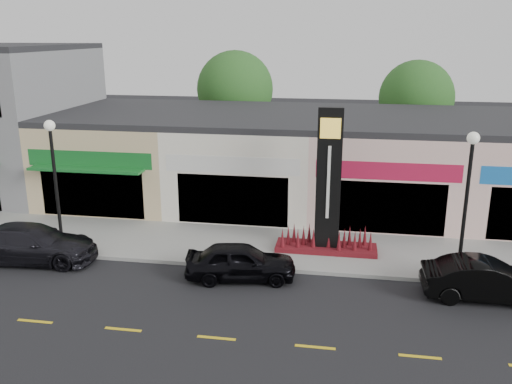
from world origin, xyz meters
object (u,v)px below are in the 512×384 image
at_px(lamp_west_near, 55,173).
at_px(car_black_conv, 487,280).
at_px(lamp_east_near, 467,191).
at_px(car_black_sedan, 241,262).
at_px(car_dark_sedan, 32,244).
at_px(pylon_sign, 328,202).

xyz_separation_m(lamp_west_near, car_black_conv, (16.64, -1.47, -2.76)).
height_order(lamp_east_near, car_black_sedan, lamp_east_near).
bearing_deg(car_black_sedan, lamp_west_near, 71.78).
distance_m(lamp_east_near, car_black_sedan, 8.63).
bearing_deg(lamp_west_near, car_black_sedan, -9.31).
height_order(lamp_west_near, car_dark_sedan, lamp_west_near).
bearing_deg(car_dark_sedan, lamp_east_near, -91.35).
relative_size(lamp_west_near, car_black_conv, 1.26).
height_order(lamp_east_near, car_dark_sedan, lamp_east_near).
bearing_deg(lamp_east_near, car_black_sedan, -170.84).
bearing_deg(lamp_west_near, car_dark_sedan, -123.44).
relative_size(lamp_east_near, car_dark_sedan, 1.05).
distance_m(pylon_sign, car_black_conv, 6.65).
distance_m(lamp_west_near, car_black_sedan, 8.51).
bearing_deg(car_dark_sedan, pylon_sign, -81.71).
bearing_deg(car_black_sedan, pylon_sign, -54.55).
height_order(pylon_sign, car_dark_sedan, pylon_sign).
relative_size(pylon_sign, car_black_conv, 1.39).
bearing_deg(car_black_conv, car_dark_sedan, 87.58).
distance_m(pylon_sign, car_dark_sedan, 12.13).
bearing_deg(car_black_conv, car_black_sedan, 87.79).
relative_size(lamp_east_near, car_black_sedan, 1.33).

